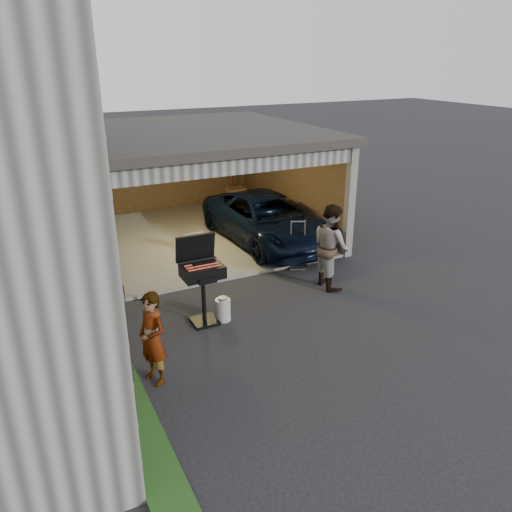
{
  "coord_description": "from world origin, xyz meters",
  "views": [
    {
      "loc": [
        -3.25,
        -5.73,
        4.64
      ],
      "look_at": [
        0.61,
        1.99,
        1.15
      ],
      "focal_mm": 35.0,
      "sensor_mm": 36.0,
      "label": 1
    }
  ],
  "objects_px": {
    "woman": "(152,339)",
    "man": "(331,246)",
    "minivan": "(267,221)",
    "plywood_panel": "(110,360)",
    "bbq_grill": "(202,274)",
    "propane_tank": "(223,310)",
    "hand_truck": "(297,259)"
  },
  "relations": [
    {
      "from": "minivan",
      "to": "plywood_panel",
      "type": "bearing_deg",
      "value": -139.88
    },
    {
      "from": "propane_tank",
      "to": "plywood_panel",
      "type": "xyz_separation_m",
      "value": [
        -2.29,
        -1.21,
        0.3
      ]
    },
    {
      "from": "bbq_grill",
      "to": "plywood_panel",
      "type": "bearing_deg",
      "value": -145.78
    },
    {
      "from": "woman",
      "to": "bbq_grill",
      "type": "distance_m",
      "value": 1.92
    },
    {
      "from": "bbq_grill",
      "to": "hand_truck",
      "type": "relative_size",
      "value": 1.45
    },
    {
      "from": "bbq_grill",
      "to": "hand_truck",
      "type": "bearing_deg",
      "value": 26.34
    },
    {
      "from": "man",
      "to": "plywood_panel",
      "type": "bearing_deg",
      "value": 113.06
    },
    {
      "from": "woman",
      "to": "man",
      "type": "relative_size",
      "value": 0.82
    },
    {
      "from": "minivan",
      "to": "propane_tank",
      "type": "relative_size",
      "value": 10.39
    },
    {
      "from": "bbq_grill",
      "to": "man",
      "type": "bearing_deg",
      "value": 5.39
    },
    {
      "from": "propane_tank",
      "to": "hand_truck",
      "type": "height_order",
      "value": "hand_truck"
    },
    {
      "from": "bbq_grill",
      "to": "plywood_panel",
      "type": "height_order",
      "value": "bbq_grill"
    },
    {
      "from": "bbq_grill",
      "to": "plywood_panel",
      "type": "distance_m",
      "value": 2.4
    },
    {
      "from": "woman",
      "to": "plywood_panel",
      "type": "distance_m",
      "value": 0.67
    },
    {
      "from": "propane_tank",
      "to": "bbq_grill",
      "type": "bearing_deg",
      "value": 162.6
    },
    {
      "from": "bbq_grill",
      "to": "propane_tank",
      "type": "xyz_separation_m",
      "value": [
        0.35,
        -0.11,
        -0.77
      ]
    },
    {
      "from": "minivan",
      "to": "plywood_panel",
      "type": "distance_m",
      "value": 6.68
    },
    {
      "from": "woman",
      "to": "plywood_panel",
      "type": "bearing_deg",
      "value": -115.64
    },
    {
      "from": "woman",
      "to": "man",
      "type": "distance_m",
      "value": 4.62
    },
    {
      "from": "bbq_grill",
      "to": "propane_tank",
      "type": "distance_m",
      "value": 0.85
    },
    {
      "from": "woman",
      "to": "propane_tank",
      "type": "xyz_separation_m",
      "value": [
        1.66,
        1.27,
        -0.53
      ]
    },
    {
      "from": "man",
      "to": "plywood_panel",
      "type": "relative_size",
      "value": 1.73
    },
    {
      "from": "man",
      "to": "hand_truck",
      "type": "relative_size",
      "value": 1.59
    },
    {
      "from": "man",
      "to": "propane_tank",
      "type": "distance_m",
      "value": 2.77
    },
    {
      "from": "plywood_panel",
      "to": "propane_tank",
      "type": "bearing_deg",
      "value": 27.89
    },
    {
      "from": "plywood_panel",
      "to": "hand_truck",
      "type": "bearing_deg",
      "value": 29.67
    },
    {
      "from": "plywood_panel",
      "to": "woman",
      "type": "bearing_deg",
      "value": -4.96
    },
    {
      "from": "minivan",
      "to": "propane_tank",
      "type": "distance_m",
      "value": 4.23
    },
    {
      "from": "woman",
      "to": "plywood_panel",
      "type": "height_order",
      "value": "woman"
    },
    {
      "from": "man",
      "to": "propane_tank",
      "type": "bearing_deg",
      "value": 103.48
    },
    {
      "from": "woman",
      "to": "hand_truck",
      "type": "bearing_deg",
      "value": 103.09
    },
    {
      "from": "minivan",
      "to": "woman",
      "type": "bearing_deg",
      "value": -135.62
    }
  ]
}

